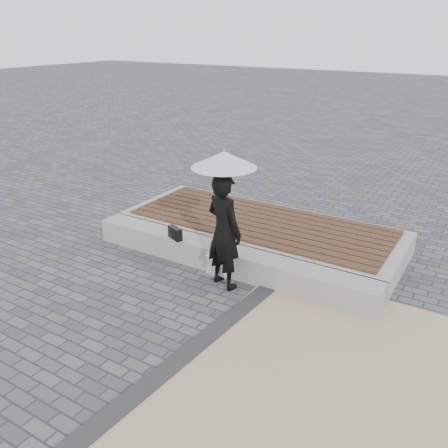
{
  "coord_description": "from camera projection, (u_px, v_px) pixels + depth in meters",
  "views": [
    {
      "loc": [
        3.54,
        -4.17,
        3.62
      ],
      "look_at": [
        0.24,
        1.18,
        1.0
      ],
      "focal_mm": 37.7,
      "sensor_mm": 36.0,
      "label": 1
    }
  ],
  "objects": [
    {
      "name": "ground",
      "position": [
        164.0,
        317.0,
        6.38
      ],
      "size": [
        80.0,
        80.0,
        0.0
      ],
      "primitive_type": "plane",
      "color": "#525358",
      "rests_on": "ground"
    },
    {
      "name": "terrazzo_zone",
      "position": [
        397.0,
        442.0,
        4.44
      ],
      "size": [
        5.0,
        5.0,
        0.02
      ],
      "primitive_type": "cube",
      "color": "tan",
      "rests_on": "ground"
    },
    {
      "name": "edging_band",
      "position": [
        187.0,
        354.0,
        5.62
      ],
      "size": [
        0.61,
        5.2,
        0.04
      ],
      "primitive_type": "cube",
      "rotation": [
        0.0,
        0.0,
        -0.07
      ],
      "color": "#2D2C2F",
      "rests_on": "ground"
    },
    {
      "name": "seating_ledge",
      "position": [
        225.0,
        258.0,
        7.56
      ],
      "size": [
        5.0,
        0.45,
        0.4
      ],
      "primitive_type": "cube",
      "color": "#9E9E9A",
      "rests_on": "ground"
    },
    {
      "name": "timber_platform",
      "position": [
        260.0,
        233.0,
        8.51
      ],
      "size": [
        5.0,
        2.0,
        0.4
      ],
      "primitive_type": "cube",
      "color": "#959591",
      "rests_on": "ground"
    },
    {
      "name": "timber_decking",
      "position": [
        260.0,
        221.0,
        8.42
      ],
      "size": [
        4.6,
        1.8,
        0.04
      ],
      "primitive_type": null,
      "color": "#4F3524",
      "rests_on": "timber_platform"
    },
    {
      "name": "woman",
      "position": [
        224.0,
        231.0,
        6.85
      ],
      "size": [
        0.74,
        0.59,
        1.76
      ],
      "primitive_type": "imported",
      "rotation": [
        0.0,
        0.0,
        2.85
      ],
      "color": "black",
      "rests_on": "ground"
    },
    {
      "name": "parasol",
      "position": [
        224.0,
        159.0,
        6.44
      ],
      "size": [
        0.92,
        0.92,
        1.17
      ],
      "rotation": [
        0.0,
        0.0,
        0.38
      ],
      "color": "silver",
      "rests_on": "ground"
    },
    {
      "name": "handbag",
      "position": [
        175.0,
        233.0,
        7.74
      ],
      "size": [
        0.31,
        0.2,
        0.21
      ],
      "primitive_type": "cube",
      "rotation": [
        0.0,
        0.0,
        -0.38
      ],
      "color": "black",
      "rests_on": "seating_ledge"
    },
    {
      "name": "canvas_tote",
      "position": [
        217.0,
        265.0,
        7.39
      ],
      "size": [
        0.38,
        0.24,
        0.37
      ],
      "primitive_type": "cube",
      "rotation": [
        0.0,
        0.0,
        -0.29
      ],
      "color": "silver",
      "rests_on": "ground"
    },
    {
      "name": "magazine",
      "position": [
        215.0,
        255.0,
        7.28
      ],
      "size": [
        0.3,
        0.25,
        0.01
      ],
      "primitive_type": "cube",
      "rotation": [
        0.0,
        0.0,
        0.24
      ],
      "color": "#FA594A",
      "rests_on": "canvas_tote"
    }
  ]
}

